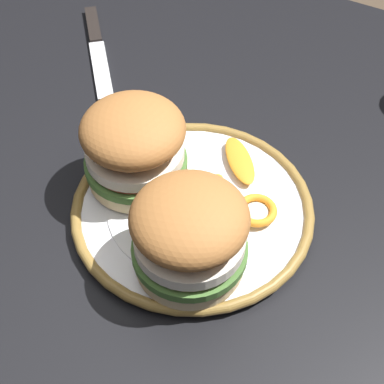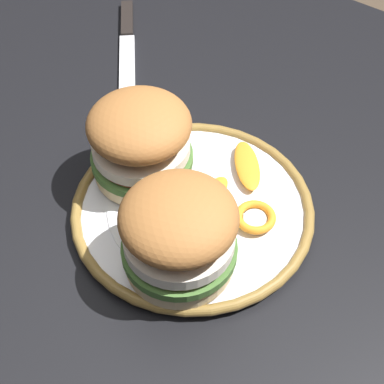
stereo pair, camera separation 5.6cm
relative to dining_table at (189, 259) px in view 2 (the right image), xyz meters
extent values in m
cube|color=black|center=(0.00, 0.00, 0.08)|extent=(1.23, 1.03, 0.03)
cube|color=black|center=(-0.55, 0.45, -0.29)|extent=(0.06, 0.06, 0.72)
cylinder|color=white|center=(0.01, 0.00, 0.10)|extent=(0.25, 0.25, 0.01)
torus|color=olive|center=(0.01, 0.00, 0.11)|extent=(0.27, 0.27, 0.01)
cylinder|color=white|center=(0.01, 0.00, 0.11)|extent=(0.19, 0.19, 0.00)
cylinder|color=beige|center=(0.04, -0.07, 0.12)|extent=(0.11, 0.11, 0.02)
cylinder|color=#477033|center=(0.04, -0.07, 0.14)|extent=(0.12, 0.12, 0.01)
cylinder|color=#BC3828|center=(0.04, -0.07, 0.14)|extent=(0.10, 0.10, 0.01)
cylinder|color=silver|center=(0.04, -0.07, 0.15)|extent=(0.11, 0.11, 0.01)
ellipsoid|color=#A36633|center=(0.04, -0.07, 0.19)|extent=(0.16, 0.16, 0.05)
cylinder|color=beige|center=(-0.07, 0.01, 0.12)|extent=(0.11, 0.11, 0.02)
cylinder|color=#477033|center=(-0.07, 0.01, 0.14)|extent=(0.12, 0.12, 0.01)
cylinder|color=#BC3828|center=(-0.07, 0.01, 0.14)|extent=(0.10, 0.10, 0.01)
cylinder|color=silver|center=(-0.07, 0.01, 0.15)|extent=(0.11, 0.11, 0.01)
ellipsoid|color=#A36633|center=(-0.07, 0.01, 0.19)|extent=(0.16, 0.16, 0.05)
torus|color=orange|center=(0.07, 0.02, 0.12)|extent=(0.06, 0.06, 0.01)
cylinder|color=#F4E5C6|center=(0.07, 0.02, 0.11)|extent=(0.03, 0.03, 0.00)
ellipsoid|color=orange|center=(0.02, 0.02, 0.12)|extent=(0.03, 0.06, 0.01)
ellipsoid|color=orange|center=(0.02, 0.08, 0.12)|extent=(0.07, 0.08, 0.01)
cube|color=silver|center=(-0.23, 0.16, 0.10)|extent=(0.10, 0.11, 0.01)
cube|color=black|center=(-0.31, 0.24, 0.10)|extent=(0.07, 0.08, 0.01)
camera|label=1|loc=(0.21, -0.36, 0.62)|focal=54.99mm
camera|label=2|loc=(0.26, -0.33, 0.62)|focal=54.99mm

